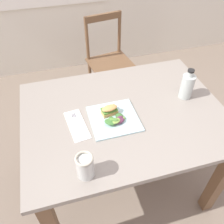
{
  "coord_description": "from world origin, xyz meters",
  "views": [
    {
      "loc": [
        -0.45,
        -0.8,
        1.71
      ],
      "look_at": [
        -0.18,
        0.15,
        0.76
      ],
      "focal_mm": 37.9,
      "sensor_mm": 36.0,
      "label": 1
    }
  ],
  "objects_px": {
    "fork_on_napkin": "(76,122)",
    "sandwich_half_front": "(110,110)",
    "plate_lunch": "(114,119)",
    "bottle_cold_brew": "(187,87)",
    "dining_table": "(124,127)",
    "chair_wooden_far": "(110,62)",
    "mason_jar_iced_tea": "(85,167)"
  },
  "relations": [
    {
      "from": "dining_table",
      "to": "mason_jar_iced_tea",
      "type": "distance_m",
      "value": 0.49
    },
    {
      "from": "chair_wooden_far",
      "to": "plate_lunch",
      "type": "relative_size",
      "value": 3.2
    },
    {
      "from": "chair_wooden_far",
      "to": "dining_table",
      "type": "bearing_deg",
      "value": -100.48
    },
    {
      "from": "sandwich_half_front",
      "to": "mason_jar_iced_tea",
      "type": "bearing_deg",
      "value": -121.06
    },
    {
      "from": "fork_on_napkin",
      "to": "sandwich_half_front",
      "type": "bearing_deg",
      "value": 3.91
    },
    {
      "from": "sandwich_half_front",
      "to": "bottle_cold_brew",
      "type": "relative_size",
      "value": 0.5
    },
    {
      "from": "fork_on_napkin",
      "to": "bottle_cold_brew",
      "type": "height_order",
      "value": "bottle_cold_brew"
    },
    {
      "from": "plate_lunch",
      "to": "fork_on_napkin",
      "type": "distance_m",
      "value": 0.22
    },
    {
      "from": "dining_table",
      "to": "fork_on_napkin",
      "type": "height_order",
      "value": "fork_on_napkin"
    },
    {
      "from": "sandwich_half_front",
      "to": "dining_table",
      "type": "bearing_deg",
      "value": -3.43
    },
    {
      "from": "chair_wooden_far",
      "to": "bottle_cold_brew",
      "type": "height_order",
      "value": "bottle_cold_brew"
    },
    {
      "from": "chair_wooden_far",
      "to": "mason_jar_iced_tea",
      "type": "bearing_deg",
      "value": -109.76
    },
    {
      "from": "bottle_cold_brew",
      "to": "fork_on_napkin",
      "type": "bearing_deg",
      "value": -176.35
    },
    {
      "from": "chair_wooden_far",
      "to": "fork_on_napkin",
      "type": "distance_m",
      "value": 1.17
    },
    {
      "from": "plate_lunch",
      "to": "mason_jar_iced_tea",
      "type": "bearing_deg",
      "value": -126.16
    },
    {
      "from": "fork_on_napkin",
      "to": "bottle_cold_brew",
      "type": "bearing_deg",
      "value": 3.65
    },
    {
      "from": "chair_wooden_far",
      "to": "mason_jar_iced_tea",
      "type": "height_order",
      "value": "chair_wooden_far"
    },
    {
      "from": "fork_on_napkin",
      "to": "mason_jar_iced_tea",
      "type": "height_order",
      "value": "mason_jar_iced_tea"
    },
    {
      "from": "dining_table",
      "to": "fork_on_napkin",
      "type": "xyz_separation_m",
      "value": [
        -0.29,
        -0.01,
        0.13
      ]
    },
    {
      "from": "dining_table",
      "to": "chair_wooden_far",
      "type": "bearing_deg",
      "value": 79.52
    },
    {
      "from": "chair_wooden_far",
      "to": "bottle_cold_brew",
      "type": "bearing_deg",
      "value": -77.12
    },
    {
      "from": "fork_on_napkin",
      "to": "mason_jar_iced_tea",
      "type": "relative_size",
      "value": 1.45
    },
    {
      "from": "chair_wooden_far",
      "to": "plate_lunch",
      "type": "distance_m",
      "value": 1.12
    },
    {
      "from": "dining_table",
      "to": "fork_on_napkin",
      "type": "relative_size",
      "value": 6.39
    },
    {
      "from": "sandwich_half_front",
      "to": "fork_on_napkin",
      "type": "relative_size",
      "value": 0.53
    },
    {
      "from": "mason_jar_iced_tea",
      "to": "plate_lunch",
      "type": "bearing_deg",
      "value": 53.84
    },
    {
      "from": "fork_on_napkin",
      "to": "plate_lunch",
      "type": "bearing_deg",
      "value": -7.55
    },
    {
      "from": "dining_table",
      "to": "sandwich_half_front",
      "type": "bearing_deg",
      "value": 176.57
    },
    {
      "from": "chair_wooden_far",
      "to": "sandwich_half_front",
      "type": "distance_m",
      "value": 1.1
    },
    {
      "from": "plate_lunch",
      "to": "bottle_cold_brew",
      "type": "relative_size",
      "value": 1.37
    },
    {
      "from": "sandwich_half_front",
      "to": "mason_jar_iced_tea",
      "type": "height_order",
      "value": "mason_jar_iced_tea"
    },
    {
      "from": "dining_table",
      "to": "fork_on_napkin",
      "type": "distance_m",
      "value": 0.32
    }
  ]
}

